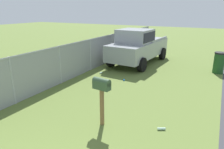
% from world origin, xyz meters
% --- Properties ---
extents(mailbox, '(0.26, 0.53, 1.41)m').
position_xyz_m(mailbox, '(4.18, 0.60, 1.13)').
color(mailbox, brown).
rests_on(mailbox, ground).
extents(pickup_truck, '(5.15, 2.45, 2.09)m').
position_xyz_m(pickup_truck, '(11.33, 2.29, 1.10)').
color(pickup_truck, '#93999E').
rests_on(pickup_truck, ground).
extents(trash_bin, '(0.55, 0.55, 1.09)m').
position_xyz_m(trash_bin, '(11.37, -2.17, 0.55)').
color(trash_bin, '#1E4C1E').
rests_on(trash_bin, ground).
extents(fence_section, '(16.93, 0.07, 1.69)m').
position_xyz_m(fence_section, '(9.97, 4.00, 0.91)').
color(fence_section, '#9EA3A8').
rests_on(fence_section, ground).
extents(litter_bottle_midfield_b, '(0.22, 0.07, 0.07)m').
position_xyz_m(litter_bottle_midfield_b, '(8.45, 3.17, 0.04)').
color(litter_bottle_midfield_b, '#B2D8BF').
rests_on(litter_bottle_midfield_b, ground).
extents(litter_can_near_hydrant, '(0.14, 0.10, 0.07)m').
position_xyz_m(litter_can_near_hydrant, '(7.98, 1.65, 0.03)').
color(litter_can_near_hydrant, blue).
rests_on(litter_can_near_hydrant, ground).
extents(litter_bottle_midfield_a, '(0.17, 0.23, 0.07)m').
position_xyz_m(litter_bottle_midfield_a, '(4.69, -1.00, 0.04)').
color(litter_bottle_midfield_a, '#B2D8BF').
rests_on(litter_bottle_midfield_a, ground).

